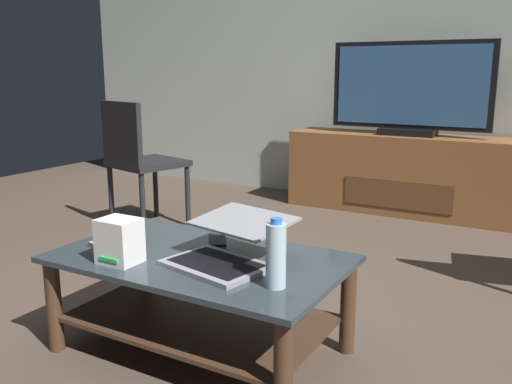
% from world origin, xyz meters
% --- Properties ---
extents(ground_plane, '(7.68, 7.68, 0.00)m').
position_xyz_m(ground_plane, '(0.00, 0.00, 0.00)').
color(ground_plane, '#4C3D33').
extents(back_wall, '(6.40, 0.12, 2.80)m').
position_xyz_m(back_wall, '(0.00, 2.59, 1.40)').
color(back_wall, '#A8B2A8').
rests_on(back_wall, ground).
extents(coffee_table, '(1.10, 0.65, 0.39)m').
position_xyz_m(coffee_table, '(0.06, -0.30, 0.27)').
color(coffee_table, '#2D383D').
rests_on(coffee_table, ground).
extents(media_cabinet, '(1.80, 0.44, 0.60)m').
position_xyz_m(media_cabinet, '(0.18, 2.27, 0.30)').
color(media_cabinet, brown).
rests_on(media_cabinet, ground).
extents(television, '(1.19, 0.20, 0.69)m').
position_xyz_m(television, '(0.18, 2.25, 0.94)').
color(television, black).
rests_on(television, media_cabinet).
extents(side_chair, '(0.53, 0.53, 0.89)m').
position_xyz_m(side_chair, '(-1.30, 0.89, 0.51)').
color(side_chair, black).
rests_on(side_chair, ground).
extents(laptop, '(0.43, 0.46, 0.17)m').
position_xyz_m(laptop, '(0.20, -0.32, 0.46)').
color(laptop, gray).
rests_on(laptop, coffee_table).
extents(router_box, '(0.14, 0.12, 0.17)m').
position_xyz_m(router_box, '(-0.15, -0.50, 0.48)').
color(router_box, white).
rests_on(router_box, coffee_table).
extents(water_bottle_near, '(0.07, 0.07, 0.23)m').
position_xyz_m(water_bottle_near, '(0.45, -0.43, 0.50)').
color(water_bottle_near, silver).
rests_on(water_bottle_near, coffee_table).
extents(cell_phone, '(0.14, 0.15, 0.01)m').
position_xyz_m(cell_phone, '(0.02, -0.12, 0.40)').
color(cell_phone, black).
rests_on(cell_phone, coffee_table).
extents(tv_remote, '(0.09, 0.17, 0.02)m').
position_xyz_m(tv_remote, '(-0.35, -0.36, 0.40)').
color(tv_remote, '#99999E').
rests_on(tv_remote, coffee_table).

